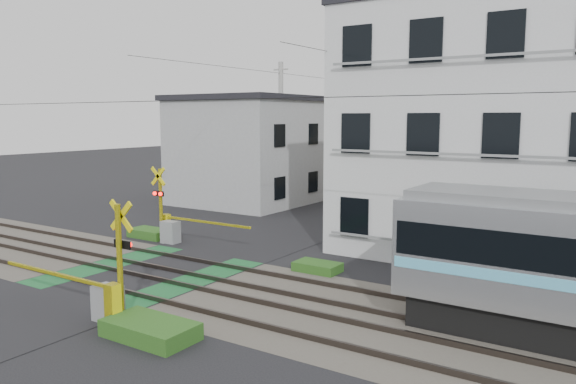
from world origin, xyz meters
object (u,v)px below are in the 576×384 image
Objects in this scene: crossing_signal_far at (170,225)px; pedestrian at (444,173)px; apartment_block at (492,128)px; crossing_signal_near at (108,294)px.

crossing_signal_far is 26.28m from pedestrian.
crossing_signal_far is at bearing 92.45° from pedestrian.
apartment_block is at bearing 120.77° from pedestrian.
apartment_block reaches higher than crossing_signal_far.
apartment_block is 22.18m from pedestrian.
crossing_signal_far is at bearing -152.22° from apartment_block.
crossing_signal_near is at bearing -114.22° from apartment_block.
apartment_block reaches higher than pedestrian.
crossing_signal_far reaches higher than pedestrian.
crossing_signal_near and crossing_signal_far have the same top height.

